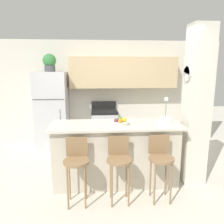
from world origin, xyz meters
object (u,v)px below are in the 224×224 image
Objects in this scene: potted_plant_on_fridge at (50,62)px; stove_range at (104,128)px; bar_stool_mid at (119,160)px; refrigerator at (52,111)px; orchid_vase at (165,116)px; fruit_bowl at (120,122)px; bar_stool_left at (77,162)px; bar_stool_right at (161,159)px.

stove_range is at bearing 1.69° from potted_plant_on_fridge.
bar_stool_mid is at bearing -59.30° from potted_plant_on_fridge.
orchid_vase is (2.15, -1.63, 0.20)m from refrigerator.
fruit_bowl reaches higher than bar_stool_mid.
stove_range is at bearing 77.76° from bar_stool_left.
fruit_bowl is (1.38, -1.74, 0.14)m from refrigerator.
bar_stool_right is at bearing -72.82° from stove_range.
bar_stool_mid is (0.10, -2.25, 0.16)m from stove_range.
bar_stool_right is (0.70, -2.25, 0.16)m from stove_range.
potted_plant_on_fridge is at bearing 142.87° from orchid_vase.
fruit_bowl is at bearing -51.42° from refrigerator.
stove_range is 2.31m from bar_stool_left.
bar_stool_left is 0.92m from fruit_bowl.
potted_plant_on_fridge is at bearing 117.38° from refrigerator.
potted_plant_on_fridge reaches higher than bar_stool_left.
bar_stool_mid is at bearing -97.95° from fruit_bowl.
potted_plant_on_fridge is (-1.21, -0.04, 1.55)m from stove_range.
potted_plant_on_fridge reaches higher than bar_stool_mid.
bar_stool_left is 0.59m from bar_stool_mid.
potted_plant_on_fridge is at bearing 108.08° from bar_stool_left.
fruit_bowl is at bearing -172.10° from orchid_vase.
stove_range is 2.02m from orchid_vase.
refrigerator reaches higher than fruit_bowl.
refrigerator is at bearing 108.08° from bar_stool_left.
stove_range is 2.72× the size of potted_plant_on_fridge.
orchid_vase is (0.83, 0.59, 0.48)m from bar_stool_mid.
bar_stool_right is at bearing -49.27° from refrigerator.
stove_range reaches higher than bar_stool_right.
refrigerator is 2.22m from fruit_bowl.
stove_range is 1.87m from fruit_bowl.
stove_range is 1.14× the size of bar_stool_right.
refrigerator is 1.11m from potted_plant_on_fridge.
potted_plant_on_fridge is 1.36× the size of fruit_bowl.
fruit_bowl is at bearing -84.47° from stove_range.
refrigerator is at bearing 142.87° from orchid_vase.
bar_stool_mid is (0.59, 0.00, 0.00)m from bar_stool_left.
bar_stool_left and bar_stool_mid have the same top height.
bar_stool_mid is at bearing -59.30° from refrigerator.
orchid_vase reaches higher than bar_stool_left.
bar_stool_left is at bearing 180.00° from bar_stool_mid.
refrigerator is at bearing 120.70° from bar_stool_mid.
potted_plant_on_fridge is (-1.91, 2.22, 1.39)m from bar_stool_right.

